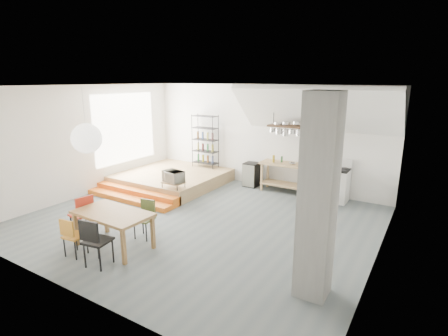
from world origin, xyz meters
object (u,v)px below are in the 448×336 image
Objects in this scene: stove at (337,185)px; dining_table at (113,216)px; rolling_cart at (315,183)px; mini_fridge at (251,174)px.

stove is 0.73× the size of dining_table.
rolling_cart is at bearing 62.13° from dining_table.
dining_table is at bearing -121.24° from stove.
stove reaches higher than mini_fridge.
mini_fridge is (0.44, 5.25, -0.29)m from dining_table.
rolling_cart reaches higher than mini_fridge.
mini_fridge reaches higher than dining_table.
stove reaches higher than rolling_cart.
rolling_cart is 2.29m from mini_fridge.
stove is 6.09m from dining_table.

